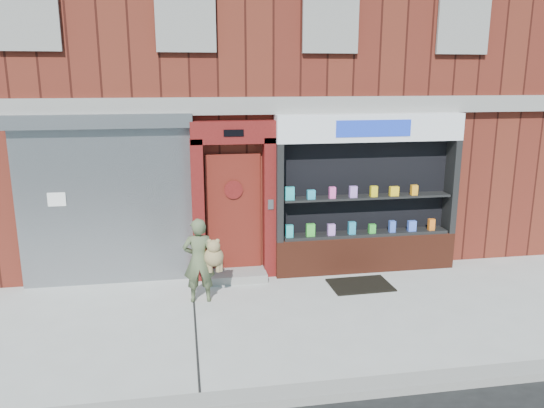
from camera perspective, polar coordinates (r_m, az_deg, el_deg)
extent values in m
plane|color=#9E9E99|center=(8.48, 2.51, -11.99)|extent=(80.00, 80.00, 0.00)
cube|color=gray|center=(6.63, 6.67, -19.40)|extent=(60.00, 0.30, 0.12)
cube|color=#541B13|center=(13.57, -2.83, 15.02)|extent=(12.00, 8.00, 8.00)
cube|color=gray|center=(9.54, 0.24, 10.54)|extent=(12.00, 0.16, 0.30)
cube|color=black|center=(9.79, -25.00, 19.09)|extent=(0.90, 0.06, 1.40)
cube|color=gray|center=(9.75, -25.07, 19.11)|extent=(1.00, 0.06, 1.50)
cube|color=black|center=(9.51, -9.34, 20.32)|extent=(0.90, 0.06, 1.40)
cube|color=gray|center=(9.47, -9.34, 20.35)|extent=(1.00, 0.06, 1.50)
cube|color=black|center=(9.87, 6.31, 20.16)|extent=(0.90, 0.06, 1.40)
cube|color=gray|center=(9.83, 6.37, 20.19)|extent=(1.00, 0.06, 1.50)
cube|color=black|center=(10.81, 19.91, 18.89)|extent=(0.90, 0.06, 1.40)
cube|color=gray|center=(10.77, 20.01, 18.90)|extent=(1.00, 0.06, 1.50)
cube|color=gray|center=(9.77, -17.40, -0.41)|extent=(3.00, 0.10, 2.80)
cube|color=slate|center=(9.47, -18.10, 8.46)|extent=(3.10, 0.30, 0.24)
cube|color=white|center=(9.81, -22.16, 0.46)|extent=(0.30, 0.01, 0.24)
cube|color=#4C0D0D|center=(9.62, -7.94, -0.73)|extent=(0.22, 0.28, 2.60)
cube|color=#4C0D0D|center=(9.74, -0.29, -0.41)|extent=(0.22, 0.28, 2.60)
cube|color=#4C0D0D|center=(9.42, -4.24, 7.72)|extent=(1.50, 0.28, 0.40)
cube|color=black|center=(9.27, -4.14, 7.62)|extent=(0.35, 0.01, 0.12)
cube|color=#5A1810|center=(9.79, -4.15, -0.98)|extent=(1.00, 0.06, 2.20)
cylinder|color=black|center=(9.65, -4.17, 1.54)|extent=(0.28, 0.02, 0.28)
cylinder|color=#4C0D0D|center=(9.64, -4.16, 1.53)|extent=(0.34, 0.02, 0.34)
cube|color=gray|center=(9.88, -3.88, -7.70)|extent=(1.10, 0.55, 0.15)
cube|color=slate|center=(9.58, -0.14, -0.05)|extent=(0.10, 0.02, 0.18)
cube|color=#552114|center=(10.41, 9.92, -5.15)|extent=(3.50, 0.40, 0.70)
cube|color=black|center=(9.64, 0.71, 1.27)|extent=(0.12, 0.40, 1.80)
cube|color=black|center=(10.77, 18.70, 1.85)|extent=(0.12, 0.40, 1.80)
cube|color=black|center=(10.25, 9.86, 1.81)|extent=(3.30, 0.03, 1.80)
cube|color=black|center=(10.29, 10.00, -3.15)|extent=(3.20, 0.36, 0.06)
cube|color=black|center=(10.11, 10.17, 0.76)|extent=(3.20, 0.36, 0.04)
cube|color=white|center=(9.91, 10.48, 8.11)|extent=(3.50, 0.40, 0.50)
cube|color=blue|center=(9.72, 10.90, 7.99)|extent=(1.40, 0.01, 0.30)
cube|color=#22A6AC|center=(9.78, 1.88, -2.94)|extent=(0.13, 0.09, 0.23)
cube|color=green|center=(9.87, 4.16, -2.81)|extent=(0.16, 0.09, 0.24)
cube|color=#B77BDE|center=(9.97, 6.39, -2.76)|extent=(0.13, 0.09, 0.21)
cube|color=teal|center=(10.08, 8.58, -2.57)|extent=(0.13, 0.09, 0.24)
cube|color=green|center=(10.22, 10.71, -2.62)|extent=(0.12, 0.09, 0.17)
cube|color=blue|center=(10.36, 12.79, -2.37)|extent=(0.11, 0.09, 0.22)
cube|color=#4367E5|center=(10.52, 14.80, -2.29)|extent=(0.15, 0.09, 0.20)
cube|color=orange|center=(10.69, 16.76, -2.12)|extent=(0.11, 0.09, 0.22)
cube|color=#23A8B0|center=(9.61, 1.91, 1.14)|extent=(0.17, 0.09, 0.24)
cube|color=#259ABB|center=(9.70, 4.22, 1.02)|extent=(0.14, 0.09, 0.17)
cube|color=#F953B2|center=(9.80, 6.50, 1.23)|extent=(0.11, 0.09, 0.21)
cube|color=#AE7BDD|center=(9.92, 8.72, 1.30)|extent=(0.13, 0.09, 0.21)
cube|color=yellow|center=(10.05, 10.89, 1.35)|extent=(0.13, 0.09, 0.20)
cube|color=yellow|center=(10.20, 12.99, 1.35)|extent=(0.17, 0.09, 0.18)
cube|color=#FF9D1A|center=(10.35, 15.04, 1.46)|extent=(0.12, 0.09, 0.19)
imported|color=#4C593A|center=(8.83, -7.87, -6.03)|extent=(0.53, 0.35, 1.43)
sphere|color=olive|center=(8.79, -6.29, -5.64)|extent=(0.32, 0.32, 0.32)
sphere|color=olive|center=(8.67, -6.30, -4.55)|extent=(0.22, 0.22, 0.22)
sphere|color=olive|center=(8.64, -6.74, -4.02)|extent=(0.08, 0.08, 0.08)
sphere|color=olive|center=(8.65, -5.88, -3.98)|extent=(0.08, 0.08, 0.08)
cylinder|color=olive|center=(8.84, -6.96, -6.66)|extent=(0.08, 0.08, 0.19)
cylinder|color=olive|center=(8.85, -5.56, -6.60)|extent=(0.08, 0.08, 0.19)
cylinder|color=olive|center=(8.82, -6.67, -6.70)|extent=(0.08, 0.08, 0.19)
cylinder|color=olive|center=(8.83, -5.83, -6.66)|extent=(0.08, 0.08, 0.19)
cube|color=black|center=(9.74, 9.47, -8.58)|extent=(1.10, 0.79, 0.03)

